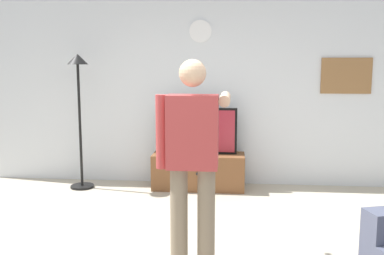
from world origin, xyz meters
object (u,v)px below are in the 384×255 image
object	(u,v)px
tv_stand	(199,171)
framed_picture	(346,76)
person_standing_nearer_lamp	(193,156)
wall_clock	(200,31)
television	(199,131)
floor_lamp	(79,93)

from	to	relation	value
tv_stand	framed_picture	bearing A→B (deg)	8.49
framed_picture	person_standing_nearer_lamp	size ratio (longest dim) A/B	0.39
tv_stand	framed_picture	distance (m)	2.38
wall_clock	framed_picture	size ratio (longest dim) A/B	0.46
television	framed_picture	distance (m)	2.13
tv_stand	framed_picture	size ratio (longest dim) A/B	1.87
television	wall_clock	distance (m)	1.37
television	person_standing_nearer_lamp	world-z (taller)	person_standing_nearer_lamp
tv_stand	wall_clock	bearing A→B (deg)	90.00
tv_stand	person_standing_nearer_lamp	bearing A→B (deg)	-86.66
wall_clock	framed_picture	distance (m)	2.07
tv_stand	floor_lamp	xyz separation A→B (m)	(-1.61, -0.11, 1.07)
tv_stand	television	xyz separation A→B (m)	(-0.00, 0.05, 0.55)
framed_picture	tv_stand	bearing A→B (deg)	-171.51
television	floor_lamp	distance (m)	1.70
tv_stand	framed_picture	xyz separation A→B (m)	(1.98, 0.30, 1.30)
television	floor_lamp	bearing A→B (deg)	-174.54
framed_picture	wall_clock	bearing A→B (deg)	-179.86
tv_stand	television	world-z (taller)	television
television	framed_picture	size ratio (longest dim) A/B	1.55
floor_lamp	person_standing_nearer_lamp	size ratio (longest dim) A/B	1.06
wall_clock	person_standing_nearer_lamp	xyz separation A→B (m)	(0.14, -2.70, -1.17)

